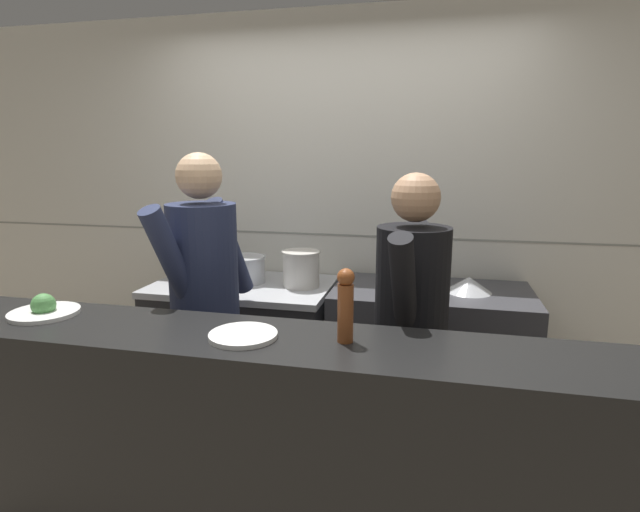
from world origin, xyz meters
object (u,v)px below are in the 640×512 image
at_px(braising_pot, 301,268).
at_px(chef_sous, 411,332).
at_px(oven_range, 245,347).
at_px(plated_dish_main, 44,310).
at_px(stock_pot, 191,265).
at_px(sauce_pot, 245,268).
at_px(pepper_mill, 346,304).
at_px(chef_head_cook, 205,303).
at_px(plated_dish_appetiser, 243,335).
at_px(mixing_bowl_steel, 469,284).

bearing_deg(braising_pot, chef_sous, -46.21).
distance_m(oven_range, plated_dish_main, 1.44).
distance_m(stock_pot, sauce_pot, 0.35).
height_order(stock_pot, pepper_mill, pepper_mill).
height_order(braising_pot, chef_head_cook, chef_head_cook).
bearing_deg(chef_sous, oven_range, 153.99).
distance_m(sauce_pot, plated_dish_appetiser, 1.43).
relative_size(stock_pot, pepper_mill, 0.92).
bearing_deg(pepper_mill, plated_dish_appetiser, -172.93).
bearing_deg(pepper_mill, sauce_pot, 124.63).
relative_size(plated_dish_appetiser, pepper_mill, 0.94).
bearing_deg(oven_range, stock_pot, -174.54).
relative_size(stock_pot, plated_dish_main, 0.89).
bearing_deg(mixing_bowl_steel, plated_dish_main, -145.28).
relative_size(stock_pot, sauce_pot, 0.91).
relative_size(braising_pot, plated_dish_main, 0.87).
distance_m(sauce_pot, chef_sous, 1.34).
xyz_separation_m(stock_pot, sauce_pot, (0.35, 0.07, -0.02)).
bearing_deg(plated_dish_appetiser, braising_pot, 95.88).
bearing_deg(chef_sous, plated_dish_main, -153.69).
bearing_deg(oven_range, pepper_mill, -54.47).
bearing_deg(plated_dish_main, oven_range, 72.68).
relative_size(stock_pot, mixing_bowl_steel, 0.94).
distance_m(pepper_mill, chef_head_cook, 1.04).
relative_size(pepper_mill, chef_sous, 0.17).
bearing_deg(pepper_mill, plated_dish_main, 179.43).
distance_m(stock_pot, plated_dish_main, 1.21).
bearing_deg(plated_dish_appetiser, chef_head_cook, 126.16).
xyz_separation_m(mixing_bowl_steel, chef_head_cook, (-1.33, -0.67, -0.00)).
bearing_deg(plated_dish_main, chef_head_cook, 51.44).
height_order(braising_pot, plated_dish_main, plated_dish_main).
bearing_deg(pepper_mill, chef_head_cook, 145.06).
xyz_separation_m(braising_pot, chef_head_cook, (-0.32, -0.69, -0.04)).
height_order(plated_dish_main, plated_dish_appetiser, plated_dish_main).
bearing_deg(stock_pot, mixing_bowl_steel, 1.04).
height_order(plated_dish_main, pepper_mill, pepper_mill).
relative_size(stock_pot, plated_dish_appetiser, 0.98).
height_order(stock_pot, plated_dish_main, plated_dish_main).
bearing_deg(pepper_mill, braising_pot, 111.79).
distance_m(oven_range, stock_pot, 0.65).
bearing_deg(plated_dish_appetiser, mixing_bowl_steel, 55.91).
distance_m(pepper_mill, chef_sous, 0.62).
distance_m(plated_dish_main, pepper_mill, 1.29).
bearing_deg(sauce_pot, plated_dish_main, -107.02).
distance_m(plated_dish_main, plated_dish_appetiser, 0.91).
height_order(mixing_bowl_steel, pepper_mill, pepper_mill).
height_order(braising_pot, chef_sous, chef_sous).
relative_size(sauce_pot, braising_pot, 1.12).
relative_size(stock_pot, braising_pot, 1.02).
height_order(sauce_pot, plated_dish_main, plated_dish_main).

